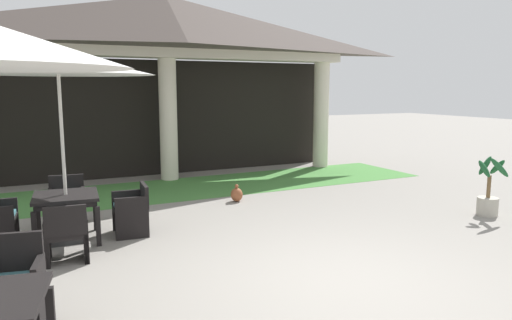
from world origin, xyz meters
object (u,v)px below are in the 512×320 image
patio_chair_near_foreground_east (132,210)px  patio_chair_near_foreground_north (67,202)px  patio_chair_mid_left_north (13,286)px  potted_palm_right_edge (489,196)px  patio_table_near_foreground (66,201)px  patio_chair_near_foreground_south (66,234)px  terracotta_urn (237,194)px  patio_umbrella_near_foreground (58,65)px

patio_chair_near_foreground_east → patio_chair_near_foreground_north: bearing=44.9°
patio_chair_mid_left_north → potted_palm_right_edge: potted_palm_right_edge is taller
patio_table_near_foreground → patio_chair_near_foreground_east: size_ratio=1.26×
patio_table_near_foreground → patio_chair_near_foreground_south: bearing=-95.3°
patio_chair_near_foreground_south → patio_chair_near_foreground_north: (0.18, 1.97, 0.01)m
terracotta_urn → patio_chair_near_foreground_north: bearing=-176.0°
patio_chair_near_foreground_south → terracotta_urn: (3.51, 2.20, -0.24)m
terracotta_urn → potted_palm_right_edge: bearing=-39.4°
potted_palm_right_edge → terracotta_urn: potted_palm_right_edge is taller
patio_table_near_foreground → potted_palm_right_edge: potted_palm_right_edge is taller
patio_chair_near_foreground_north → potted_palm_right_edge: bearing=163.3°
patio_chair_near_foreground_north → potted_palm_right_edge: potted_palm_right_edge is taller
patio_table_near_foreground → patio_chair_near_foreground_east: patio_chair_near_foreground_east is taller
patio_chair_near_foreground_north → patio_chair_near_foreground_east: bearing=134.9°
patio_chair_near_foreground_south → patio_chair_mid_left_north: size_ratio=0.92×
patio_table_near_foreground → potted_palm_right_edge: bearing=-14.6°
patio_umbrella_near_foreground → potted_palm_right_edge: 7.76m
potted_palm_right_edge → terracotta_urn: (-3.75, 3.08, -0.23)m
patio_umbrella_near_foreground → terracotta_urn: size_ratio=7.97×
patio_chair_mid_left_north → terracotta_urn: (4.15, 3.85, -0.26)m
patio_table_near_foreground → potted_palm_right_edge: (7.17, -1.87, -0.26)m
patio_umbrella_near_foreground → potted_palm_right_edge: bearing=-14.6°
patio_umbrella_near_foreground → patio_chair_near_foreground_south: 2.50m
patio_chair_near_foreground_north → potted_palm_right_edge: (7.08, -2.85, -0.02)m
patio_chair_near_foreground_south → potted_palm_right_edge: 7.31m
patio_table_near_foreground → patio_chair_mid_left_north: (-0.73, -2.63, -0.22)m
patio_chair_near_foreground_east → patio_table_near_foreground: bearing=90.0°
patio_chair_near_foreground_east → potted_palm_right_edge: (6.19, -1.78, -0.03)m
patio_chair_near_foreground_north → potted_palm_right_edge: 7.63m
patio_chair_mid_left_north → patio_chair_near_foreground_north: bearing=-91.6°
patio_chair_near_foreground_north → terracotta_urn: bearing=-170.7°
patio_table_near_foreground → patio_chair_near_foreground_east: bearing=-5.3°
patio_umbrella_near_foreground → patio_chair_near_foreground_north: (0.09, 0.98, -2.29)m
patio_table_near_foreground → patio_umbrella_near_foreground: 2.05m
patio_chair_mid_left_north → potted_palm_right_edge: bearing=-163.3°
patio_chair_near_foreground_east → patio_chair_mid_left_north: size_ratio=0.90×
patio_table_near_foreground → patio_chair_mid_left_north: bearing=-105.5°
patio_table_near_foreground → patio_chair_near_foreground_east: (0.98, -0.09, -0.23)m
patio_table_near_foreground → patio_umbrella_near_foreground: patio_umbrella_near_foreground is taller
patio_table_near_foreground → patio_chair_near_foreground_south: (-0.09, -0.98, -0.25)m
potted_palm_right_edge → terracotta_urn: bearing=140.6°
patio_table_near_foreground → patio_chair_near_foreground_south: 1.02m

